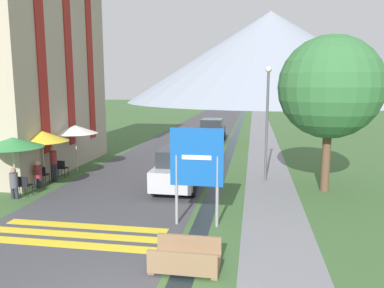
# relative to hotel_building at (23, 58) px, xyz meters

# --- Properties ---
(ground_plane) EXTENTS (160.00, 160.00, 0.00)m
(ground_plane) POSITION_rel_hotel_building_xyz_m (9.40, 8.00, -5.92)
(ground_plane) COLOR #3D6033
(road) EXTENTS (6.40, 60.00, 0.01)m
(road) POSITION_rel_hotel_building_xyz_m (6.90, 18.00, -5.92)
(road) COLOR #424247
(road) RESTS_ON ground_plane
(footpath) EXTENTS (2.20, 60.00, 0.01)m
(footpath) POSITION_rel_hotel_building_xyz_m (13.00, 18.00, -5.92)
(footpath) COLOR slate
(footpath) RESTS_ON ground_plane
(drainage_channel) EXTENTS (0.60, 60.00, 0.00)m
(drainage_channel) POSITION_rel_hotel_building_xyz_m (10.60, 18.00, -5.92)
(drainage_channel) COLOR black
(drainage_channel) RESTS_ON ground_plane
(crosswalk_marking) EXTENTS (5.44, 1.84, 0.01)m
(crosswalk_marking) POSITION_rel_hotel_building_xyz_m (6.90, -8.45, -5.92)
(crosswalk_marking) COLOR yellow
(crosswalk_marking) RESTS_ON ground_plane
(mountain_distant) EXTENTS (73.93, 73.93, 23.06)m
(mountain_distant) POSITION_rel_hotel_building_xyz_m (15.90, 82.98, 5.61)
(mountain_distant) COLOR gray
(mountain_distant) RESTS_ON ground_plane
(hotel_building) EXTENTS (5.68, 9.89, 10.97)m
(hotel_building) POSITION_rel_hotel_building_xyz_m (0.00, 0.00, 0.00)
(hotel_building) COLOR tan
(hotel_building) RESTS_ON ground_plane
(road_sign) EXTENTS (1.72, 0.11, 3.20)m
(road_sign) POSITION_rel_hotel_building_xyz_m (10.43, -7.07, -3.90)
(road_sign) COLOR gray
(road_sign) RESTS_ON ground_plane
(footbridge) EXTENTS (1.70, 1.10, 0.65)m
(footbridge) POSITION_rel_hotel_building_xyz_m (10.60, -9.95, -5.69)
(footbridge) COLOR #846647
(footbridge) RESTS_ON ground_plane
(parked_car_near) EXTENTS (1.84, 4.45, 1.82)m
(parked_car_near) POSITION_rel_hotel_building_xyz_m (9.00, -2.68, -5.01)
(parked_car_near) COLOR #B2B2B7
(parked_car_near) RESTS_ON ground_plane
(parked_car_far) EXTENTS (1.98, 3.83, 1.82)m
(parked_car_far) POSITION_rel_hotel_building_xyz_m (8.91, 11.13, -5.01)
(parked_car_far) COLOR black
(parked_car_far) RESTS_ON ground_plane
(cafe_chair_middle) EXTENTS (0.40, 0.40, 0.85)m
(cafe_chair_middle) POSITION_rel_hotel_building_xyz_m (2.72, -3.25, -5.41)
(cafe_chair_middle) COLOR black
(cafe_chair_middle) RESTS_ON ground_plane
(cafe_chair_far_right) EXTENTS (0.40, 0.40, 0.85)m
(cafe_chair_far_right) POSITION_rel_hotel_building_xyz_m (2.90, -1.81, -5.41)
(cafe_chair_far_right) COLOR black
(cafe_chair_far_right) RESTS_ON ground_plane
(cafe_chair_near_left) EXTENTS (0.40, 0.40, 0.85)m
(cafe_chair_near_left) POSITION_rel_hotel_building_xyz_m (3.00, -5.07, -5.41)
(cafe_chair_near_left) COLOR black
(cafe_chair_near_left) RESTS_ON ground_plane
(cafe_umbrella_front_green) EXTENTS (2.39, 2.39, 2.47)m
(cafe_umbrella_front_green) POSITION_rel_hotel_building_xyz_m (2.70, -5.21, -3.66)
(cafe_umbrella_front_green) COLOR #B7B2A8
(cafe_umbrella_front_green) RESTS_ON ground_plane
(cafe_umbrella_middle_yellow) EXTENTS (2.33, 2.33, 2.46)m
(cafe_umbrella_middle_yellow) POSITION_rel_hotel_building_xyz_m (2.69, -3.06, -3.70)
(cafe_umbrella_middle_yellow) COLOR #B7B2A8
(cafe_umbrella_middle_yellow) RESTS_ON ground_plane
(cafe_umbrella_rear_white) EXTENTS (2.28, 2.28, 2.45)m
(cafe_umbrella_rear_white) POSITION_rel_hotel_building_xyz_m (3.05, -0.54, -3.68)
(cafe_umbrella_rear_white) COLOR #B7B2A8
(cafe_umbrella_rear_white) RESTS_ON ground_plane
(person_seated_far) EXTENTS (0.32, 0.32, 1.27)m
(person_seated_far) POSITION_rel_hotel_building_xyz_m (2.78, -5.43, -5.22)
(person_seated_far) COLOR #282833
(person_seated_far) RESTS_ON ground_plane
(person_seated_near) EXTENTS (0.32, 0.32, 1.22)m
(person_seated_near) POSITION_rel_hotel_building_xyz_m (2.84, -3.81, -5.24)
(person_seated_near) COLOR #282833
(person_seated_near) RESTS_ON ground_plane
(person_standing_terrace) EXTENTS (0.32, 0.32, 1.68)m
(person_standing_terrace) POSITION_rel_hotel_building_xyz_m (2.95, -2.67, -4.95)
(person_standing_terrace) COLOR #282833
(person_standing_terrace) RESTS_ON ground_plane
(streetlamp) EXTENTS (0.28, 0.28, 5.37)m
(streetlamp) POSITION_rel_hotel_building_xyz_m (12.80, -0.85, -2.75)
(streetlamp) COLOR #515156
(streetlamp) RESTS_ON ground_plane
(tree_by_path) EXTENTS (4.27, 4.27, 6.58)m
(tree_by_path) POSITION_rel_hotel_building_xyz_m (15.28, -2.21, -1.49)
(tree_by_path) COLOR brown
(tree_by_path) RESTS_ON ground_plane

